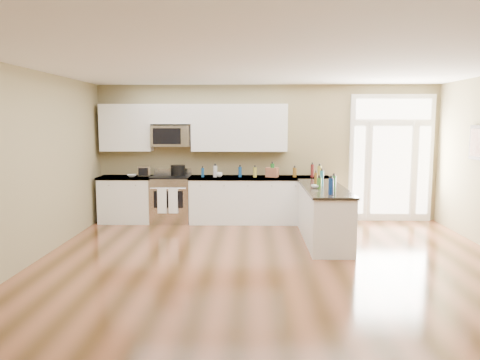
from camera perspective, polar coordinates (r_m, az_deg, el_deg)
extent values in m
plane|color=#4D2F15|center=(6.07, 4.44, -12.62)|extent=(8.00, 8.00, 0.00)
plane|color=#8E815A|center=(9.73, 3.30, 3.30)|extent=(7.00, 0.00, 7.00)
plane|color=#8E815A|center=(1.85, 11.49, -13.56)|extent=(7.00, 0.00, 7.00)
plane|color=white|center=(5.76, 4.72, 14.60)|extent=(8.00, 8.00, 0.00)
cube|color=white|center=(9.87, -13.60, -2.39)|extent=(1.06, 0.62, 0.90)
cube|color=black|center=(9.94, -13.53, -4.67)|extent=(1.02, 0.52, 0.10)
cube|color=black|center=(9.80, -13.68, 0.32)|extent=(1.10, 0.66, 0.04)
cube|color=white|center=(9.53, 2.39, -2.53)|extent=(2.81, 0.62, 0.90)
cube|color=black|center=(9.61, 2.37, -4.88)|extent=(2.77, 0.52, 0.10)
cube|color=black|center=(9.46, 2.40, 0.28)|extent=(2.85, 0.66, 0.04)
cube|color=white|center=(8.20, 10.14, -4.23)|extent=(0.65, 2.28, 0.90)
cube|color=black|center=(8.29, 10.08, -6.94)|extent=(0.61, 2.18, 0.10)
cube|color=black|center=(8.12, 10.22, -0.97)|extent=(0.69, 2.32, 0.04)
cube|color=white|center=(9.88, -13.69, 6.22)|extent=(1.04, 0.33, 0.95)
cube|color=white|center=(9.54, -0.09, 6.39)|extent=(1.94, 0.33, 0.95)
cube|color=white|center=(9.68, -8.36, 7.95)|extent=(0.82, 0.33, 0.40)
cube|color=silver|center=(9.65, -8.35, 5.34)|extent=(0.78, 0.40, 0.42)
cube|color=black|center=(9.46, -8.92, 5.30)|extent=(0.56, 0.01, 0.32)
cube|color=white|center=(10.11, 17.92, 2.54)|extent=(1.70, 0.08, 2.60)
cube|color=white|center=(10.08, 17.95, 1.10)|extent=(0.78, 0.02, 1.80)
cube|color=white|center=(9.91, 14.29, 1.13)|extent=(0.22, 0.02, 1.80)
cube|color=white|center=(10.29, 21.47, 1.07)|extent=(0.22, 0.02, 1.80)
cube|color=white|center=(10.04, 18.22, 8.21)|extent=(1.50, 0.02, 0.40)
cube|color=black|center=(8.77, 27.08, 4.07)|extent=(0.04, 0.58, 0.58)
cube|color=brown|center=(8.76, 26.93, 4.08)|extent=(0.01, 0.46, 0.46)
cube|color=silver|center=(9.67, -8.39, -2.40)|extent=(0.79, 0.64, 0.92)
cube|color=black|center=(9.60, -8.44, 0.40)|extent=(0.79, 0.60, 0.03)
cube|color=silver|center=(9.89, -8.15, 1.03)|extent=(0.79, 0.04, 0.14)
cube|color=black|center=(9.34, -8.73, -2.37)|extent=(0.58, 0.01, 0.34)
cylinder|color=silver|center=(9.28, -8.79, -1.06)|extent=(0.70, 0.02, 0.02)
cube|color=white|center=(9.33, -9.50, -2.52)|extent=(0.18, 0.02, 0.50)
cube|color=white|center=(9.29, -8.16, -2.53)|extent=(0.18, 0.02, 0.50)
cylinder|color=black|center=(9.66, -7.57, 1.22)|extent=(0.32, 0.32, 0.23)
cube|color=silver|center=(9.71, -11.59, 1.05)|extent=(0.27, 0.23, 0.21)
cube|color=brown|center=(9.42, 3.94, 0.94)|extent=(0.28, 0.24, 0.19)
imported|color=white|center=(9.70, -13.06, 0.52)|extent=(0.24, 0.24, 0.05)
imported|color=white|center=(7.94, 9.27, -0.80)|extent=(0.20, 0.20, 0.05)
imported|color=white|center=(9.42, -2.52, 0.66)|extent=(0.15, 0.15, 0.09)
cylinder|color=#19591E|center=(7.58, 11.33, -0.45)|extent=(0.08, 0.08, 0.25)
cylinder|color=navy|center=(9.41, -4.57, 0.91)|extent=(0.06, 0.06, 0.18)
cylinder|color=brown|center=(9.46, 6.68, 0.93)|extent=(0.08, 0.08, 0.19)
cylinder|color=olive|center=(9.36, 1.83, 0.94)|extent=(0.07, 0.07, 0.20)
cylinder|color=#26727F|center=(8.20, 9.94, 0.20)|extent=(0.07, 0.07, 0.27)
cylinder|color=#591919|center=(9.47, 8.80, 1.11)|extent=(0.07, 0.07, 0.26)
cylinder|color=#B2B2B7|center=(9.40, -3.05, 1.06)|extent=(0.08, 0.08, 0.23)
cylinder|color=navy|center=(7.27, 11.03, -0.76)|extent=(0.08, 0.08, 0.25)
cylinder|color=#3F7226|center=(7.90, 9.62, -0.38)|extent=(0.08, 0.08, 0.18)
cylinder|color=#19591E|center=(9.38, 3.97, 1.17)|extent=(0.08, 0.08, 0.28)
cylinder|color=navy|center=(9.41, 0.00, 0.99)|extent=(0.07, 0.07, 0.20)
cylinder|color=brown|center=(8.54, 9.23, 0.25)|extent=(0.06, 0.06, 0.20)
cylinder|color=olive|center=(8.85, 9.66, 0.78)|extent=(0.08, 0.08, 0.29)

